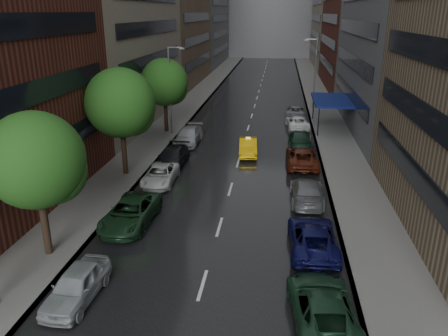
{
  "coord_description": "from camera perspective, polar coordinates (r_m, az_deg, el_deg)",
  "views": [
    {
      "loc": [
        3.23,
        -13.41,
        12.31
      ],
      "look_at": [
        0.0,
        12.23,
        3.0
      ],
      "focal_mm": 35.0,
      "sensor_mm": 36.0,
      "label": 1
    }
  ],
  "objects": [
    {
      "name": "awning",
      "position": [
        49.61,
        13.86,
        8.58
      ],
      "size": [
        4.0,
        8.0,
        3.12
      ],
      "color": "navy",
      "rests_on": "sidewalk_right"
    },
    {
      "name": "road",
      "position": [
        64.68,
        4.23,
        8.79
      ],
      "size": [
        14.0,
        140.0,
        0.01
      ],
      "primitive_type": "cube",
      "color": "black",
      "rests_on": "ground"
    },
    {
      "name": "sidewalk_left",
      "position": [
        65.73,
        -3.72,
        9.04
      ],
      "size": [
        4.0,
        140.0,
        0.15
      ],
      "primitive_type": "cube",
      "color": "gray",
      "rests_on": "ground"
    },
    {
      "name": "sidewalk_right",
      "position": [
        64.84,
        12.28,
        8.49
      ],
      "size": [
        4.0,
        140.0,
        0.15
      ],
      "primitive_type": "cube",
      "color": "gray",
      "rests_on": "ground"
    },
    {
      "name": "taxi",
      "position": [
        39.57,
        3.15,
        2.78
      ],
      "size": [
        1.93,
        4.61,
        1.48
      ],
      "primitive_type": "imported",
      "rotation": [
        0.0,
        0.0,
        0.08
      ],
      "color": "#E3AD0B",
      "rests_on": "ground"
    },
    {
      "name": "tree_near",
      "position": [
        23.5,
        -23.45,
        0.91
      ],
      "size": [
        4.91,
        4.91,
        7.83
      ],
      "color": "#382619",
      "rests_on": "ground"
    },
    {
      "name": "street_lamp_right",
      "position": [
        59.05,
        11.75,
        12.19
      ],
      "size": [
        1.74,
        0.22,
        9.0
      ],
      "color": "gray",
      "rests_on": "sidewalk_right"
    },
    {
      "name": "parked_cars_left",
      "position": [
        32.59,
        -8.67,
        -1.2
      ],
      "size": [
        2.77,
        29.9,
        1.55
      ],
      "color": "#9DA3A6",
      "rests_on": "ground"
    },
    {
      "name": "parked_cars_right",
      "position": [
        35.33,
        10.3,
        0.39
      ],
      "size": [
        3.06,
        43.66,
        1.57
      ],
      "color": "#1B3C26",
      "rests_on": "ground"
    },
    {
      "name": "tree_far",
      "position": [
        46.47,
        -7.8,
        11.04
      ],
      "size": [
        4.92,
        4.92,
        7.84
      ],
      "color": "#382619",
      "rests_on": "ground"
    },
    {
      "name": "tree_mid",
      "position": [
        34.12,
        -13.4,
        8.24
      ],
      "size": [
        5.3,
        5.3,
        8.45
      ],
      "color": "#382619",
      "rests_on": "ground"
    },
    {
      "name": "street_lamp_left",
      "position": [
        45.38,
        -7.0,
        10.26
      ],
      "size": [
        1.74,
        0.22,
        9.0
      ],
      "color": "gray",
      "rests_on": "sidewalk_left"
    }
  ]
}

